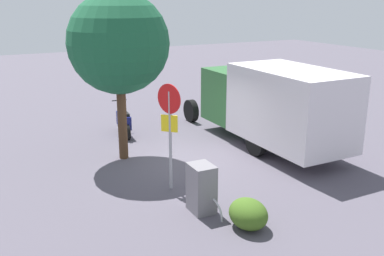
% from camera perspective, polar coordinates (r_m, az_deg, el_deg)
% --- Properties ---
extents(ground_plane, '(60.00, 60.00, 0.00)m').
position_cam_1_polar(ground_plane, '(13.81, -2.22, -4.01)').
color(ground_plane, '#4F4A55').
extents(box_truck_near, '(7.37, 2.20, 2.76)m').
position_cam_1_polar(box_truck_near, '(14.79, 10.19, 3.44)').
color(box_truck_near, black).
rests_on(box_truck_near, ground).
extents(motorcycle, '(1.81, 0.56, 1.20)m').
position_cam_1_polar(motorcycle, '(16.17, -8.86, 0.84)').
color(motorcycle, black).
rests_on(motorcycle, ground).
extents(stop_sign, '(0.71, 0.33, 2.81)m').
position_cam_1_polar(stop_sign, '(11.13, -2.92, 0.98)').
color(stop_sign, '#9E9EA3').
rests_on(stop_sign, ground).
extents(street_tree, '(3.01, 3.01, 5.08)m').
position_cam_1_polar(street_tree, '(13.25, -9.50, 10.77)').
color(street_tree, '#47301E').
rests_on(street_tree, ground).
extents(utility_cabinet, '(0.66, 0.53, 1.16)m').
position_cam_1_polar(utility_cabinet, '(10.35, 1.24, -7.81)').
color(utility_cabinet, slate).
rests_on(utility_cabinet, ground).
extents(bike_rack_hoop, '(0.85, 0.08, 0.85)m').
position_cam_1_polar(bike_rack_hoop, '(10.44, 2.69, -11.15)').
color(bike_rack_hoop, '#B7B7BC').
rests_on(bike_rack_hoop, ground).
extents(shrub_near_sign, '(0.97, 0.80, 0.66)m').
position_cam_1_polar(shrub_near_sign, '(9.82, 7.31, -10.99)').
color(shrub_near_sign, '#3D5F1D').
rests_on(shrub_near_sign, ground).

